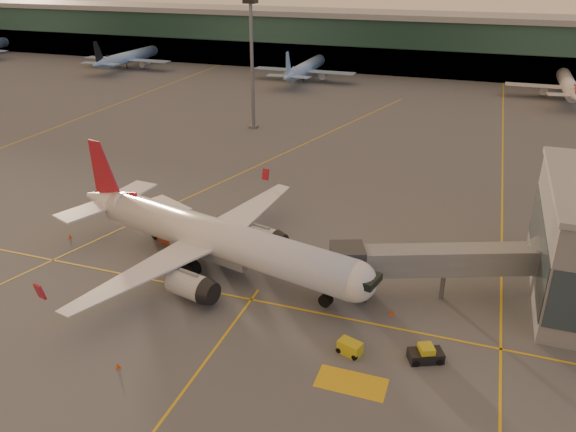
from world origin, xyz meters
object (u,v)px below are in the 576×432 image
(catering_truck, at_px, (170,220))
(gpu_cart, at_px, (350,348))
(pushback_tug, at_px, (426,355))
(main_airplane, at_px, (212,238))

(catering_truck, distance_m, gpu_cart, 30.70)
(pushback_tug, bearing_deg, gpu_cart, 166.05)
(main_airplane, height_order, gpu_cart, main_airplane)
(main_airplane, bearing_deg, gpu_cart, -14.40)
(catering_truck, bearing_deg, main_airplane, -5.07)
(catering_truck, height_order, pushback_tug, catering_truck)
(main_airplane, distance_m, gpu_cart, 21.21)
(catering_truck, xyz_separation_m, pushback_tug, (33.59, -13.29, -2.18))
(pushback_tug, bearing_deg, main_airplane, 136.65)
(catering_truck, height_order, gpu_cart, catering_truck)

